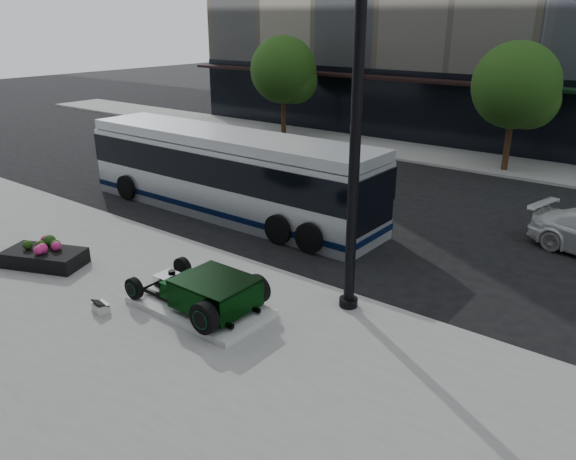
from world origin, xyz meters
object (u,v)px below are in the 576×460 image
Objects in this scene: transit_bus at (228,173)px; hot_rod at (209,291)px; lamppost at (355,152)px; flower_planter at (44,256)px.

hot_rod is at bearing -49.87° from transit_bus.
hot_rod is 7.86m from transit_bus.
flower_planter is (-8.08, -3.20, -3.54)m from lamppost.
lamppost is at bearing 44.24° from hot_rod.
flower_planter is 0.20× the size of transit_bus.
lamppost is 9.38m from flower_planter.
flower_planter is at bearing -171.25° from hot_rod.
lamppost reaches higher than transit_bus.
flower_planter is at bearing -95.39° from transit_bus.
flower_planter is at bearing -158.38° from lamppost.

